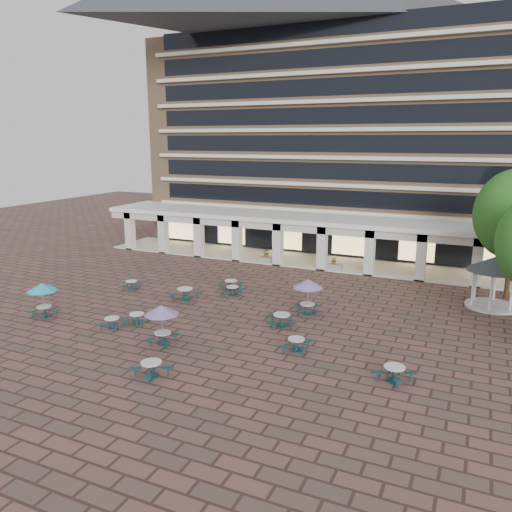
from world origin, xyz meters
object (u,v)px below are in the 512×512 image
object	(u,v)px
picnic_table_2	(151,368)
gazebo	(495,270)
picnic_table_1	(137,318)
planter_left	(267,256)
picnic_table_0	(112,322)
planter_right	(334,264)

from	to	relation	value
picnic_table_2	gazebo	world-z (taller)	gazebo
picnic_table_1	planter_left	size ratio (longest dim) A/B	1.21
picnic_table_0	picnic_table_1	bearing A→B (deg)	37.13
picnic_table_1	planter_right	distance (m)	19.89
picnic_table_2	gazebo	distance (m)	24.06
gazebo	planter_right	distance (m)	14.10
picnic_table_0	picnic_table_1	xyz separation A→B (m)	(0.96, 1.22, 0.01)
picnic_table_2	planter_right	bearing A→B (deg)	102.93
picnic_table_0	picnic_table_2	xyz separation A→B (m)	(6.09, -4.33, 0.06)
gazebo	planter_right	world-z (taller)	gazebo
gazebo	planter_left	bearing A→B (deg)	164.20
picnic_table_2	planter_left	world-z (taller)	planter_left
picnic_table_0	gazebo	bearing A→B (deg)	18.70
picnic_table_0	picnic_table_1	world-z (taller)	picnic_table_1
picnic_table_0	picnic_table_1	distance (m)	1.55
picnic_table_1	planter_right	size ratio (longest dim) A/B	1.21
picnic_table_1	picnic_table_2	world-z (taller)	picnic_table_2
gazebo	picnic_table_2	bearing A→B (deg)	-129.77
picnic_table_0	planter_left	xyz separation A→B (m)	(2.02, 19.57, 0.17)
picnic_table_0	gazebo	size ratio (longest dim) A/B	0.46
planter_left	planter_right	bearing A→B (deg)	0.00
picnic_table_2	picnic_table_0	bearing A→B (deg)	163.57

